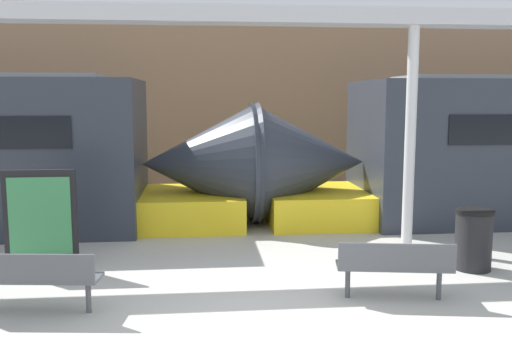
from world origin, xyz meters
The scene contains 8 objects.
ground_plane centered at (0.00, 0.00, 0.00)m, with size 60.00×60.00×0.00m, color #B2AFA8.
station_wall centered at (0.00, 11.12, 2.50)m, with size 56.00×0.20×5.00m, color #937051.
bench_near centered at (1.79, 0.74, 0.51)m, with size 1.59×0.69×0.82m.
bench_far centered at (-2.87, 0.69, 0.51)m, with size 1.59×0.62×0.82m.
trash_bin centered at (3.51, 1.99, 0.49)m, with size 0.60×0.60×0.97m.
poster_board centered at (-3.31, 2.59, 0.82)m, with size 1.12×0.07×1.62m.
support_column_near centered at (2.95, 3.41, 1.98)m, with size 0.19×0.19×3.96m, color silver.
canopy_beam centered at (2.95, 3.41, 4.10)m, with size 28.00×0.60×0.28m, color #B7B7BC.
Camera 1 is at (-0.81, -6.47, 2.74)m, focal length 40.00 mm.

